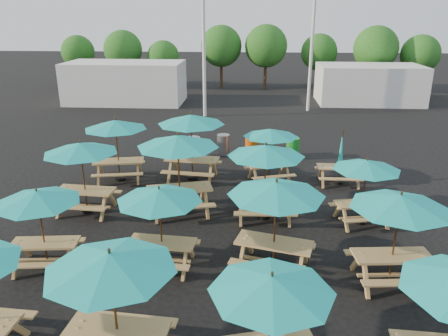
# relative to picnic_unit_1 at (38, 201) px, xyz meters

# --- Properties ---
(ground) EXTENTS (120.00, 120.00, 0.00)m
(ground) POSITION_rel_picnic_unit_1_xyz_m (4.14, 3.07, -1.81)
(ground) COLOR black
(ground) RESTS_ON ground
(picnic_unit_1) EXTENTS (2.24, 2.24, 2.07)m
(picnic_unit_1) POSITION_rel_picnic_unit_1_xyz_m (0.00, 0.00, 0.00)
(picnic_unit_1) COLOR #A77B4A
(picnic_unit_1) RESTS_ON ground
(picnic_unit_2) EXTENTS (2.43, 2.43, 2.33)m
(picnic_unit_2) POSITION_rel_picnic_unit_1_xyz_m (-0.15, 3.18, 0.22)
(picnic_unit_2) COLOR #A77B4A
(picnic_unit_2) RESTS_ON ground
(picnic_unit_3) EXTENTS (2.69, 2.69, 2.36)m
(picnic_unit_3) POSITION_rel_picnic_unit_1_xyz_m (0.07, 6.02, 0.25)
(picnic_unit_3) COLOR #A77B4A
(picnic_unit_3) RESTS_ON ground
(picnic_unit_4) EXTENTS (2.44, 2.44, 2.32)m
(picnic_unit_4) POSITION_rel_picnic_unit_1_xyz_m (2.74, -3.04, 0.21)
(picnic_unit_4) COLOR #A77B4A
(picnic_unit_4) RESTS_ON ground
(picnic_unit_5) EXTENTS (2.25, 2.25, 2.12)m
(picnic_unit_5) POSITION_rel_picnic_unit_1_xyz_m (2.89, 0.20, 0.04)
(picnic_unit_5) COLOR #A77B4A
(picnic_unit_5) RESTS_ON ground
(picnic_unit_6) EXTENTS (3.09, 3.09, 2.58)m
(picnic_unit_6) POSITION_rel_picnic_unit_1_xyz_m (2.82, 3.34, 0.44)
(picnic_unit_6) COLOR #A77B4A
(picnic_unit_6) RESTS_ON ground
(picnic_unit_7) EXTENTS (2.75, 2.75, 2.54)m
(picnic_unit_7) POSITION_rel_picnic_unit_1_xyz_m (2.82, 6.29, 0.41)
(picnic_unit_7) COLOR #A77B4A
(picnic_unit_7) RESTS_ON ground
(picnic_unit_8) EXTENTS (2.54, 2.54, 2.13)m
(picnic_unit_8) POSITION_rel_picnic_unit_1_xyz_m (5.41, -3.24, 0.04)
(picnic_unit_8) COLOR #A77B4A
(picnic_unit_8) RESTS_ON ground
(picnic_unit_9) EXTENTS (2.82, 2.82, 2.36)m
(picnic_unit_9) POSITION_rel_picnic_unit_1_xyz_m (5.64, 0.22, 0.25)
(picnic_unit_9) COLOR #A77B4A
(picnic_unit_9) RESTS_ON ground
(picnic_unit_10) EXTENTS (2.41, 2.41, 2.38)m
(picnic_unit_10) POSITION_rel_picnic_unit_1_xyz_m (5.47, 3.11, 0.27)
(picnic_unit_10) COLOR #A77B4A
(picnic_unit_10) RESTS_ON ground
(picnic_unit_11) EXTENTS (2.52, 2.52, 2.07)m
(picnic_unit_11) POSITION_rel_picnic_unit_1_xyz_m (5.73, 6.25, -0.01)
(picnic_unit_11) COLOR #A77B4A
(picnic_unit_11) RESTS_ON ground
(picnic_unit_13) EXTENTS (2.42, 2.42, 2.28)m
(picnic_unit_13) POSITION_rel_picnic_unit_1_xyz_m (8.35, -0.16, 0.18)
(picnic_unit_13) COLOR #A77B4A
(picnic_unit_13) RESTS_ON ground
(picnic_unit_14) EXTENTS (2.34, 2.34, 2.03)m
(picnic_unit_14) POSITION_rel_picnic_unit_1_xyz_m (8.39, 2.97, -0.04)
(picnic_unit_14) COLOR #A77B4A
(picnic_unit_14) RESTS_ON ground
(picnic_unit_15) EXTENTS (1.62, 1.41, 2.07)m
(picnic_unit_15) POSITION_rel_picnic_unit_1_xyz_m (8.30, 6.19, -0.96)
(picnic_unit_15) COLOR #A77B4A
(picnic_unit_15) RESTS_ON ground
(waste_bin_0) EXTENTS (0.57, 0.57, 0.92)m
(waste_bin_0) POSITION_rel_picnic_unit_1_xyz_m (2.52, 8.97, -1.35)
(waste_bin_0) COLOR gray
(waste_bin_0) RESTS_ON ground
(waste_bin_1) EXTENTS (0.57, 0.57, 0.92)m
(waste_bin_1) POSITION_rel_picnic_unit_1_xyz_m (3.79, 9.45, -1.35)
(waste_bin_1) COLOR gray
(waste_bin_1) RESTS_ON ground
(waste_bin_2) EXTENTS (0.57, 0.57, 0.92)m
(waste_bin_2) POSITION_rel_picnic_unit_1_xyz_m (5.05, 9.03, -1.35)
(waste_bin_2) COLOR #C6500B
(waste_bin_2) RESTS_ON ground
(waste_bin_3) EXTENTS (0.57, 0.57, 0.92)m
(waste_bin_3) POSITION_rel_picnic_unit_1_xyz_m (5.80, 9.29, -1.35)
(waste_bin_3) COLOR gray
(waste_bin_3) RESTS_ON ground
(waste_bin_4) EXTENTS (0.57, 0.57, 0.92)m
(waste_bin_4) POSITION_rel_picnic_unit_1_xyz_m (6.84, 9.11, -1.35)
(waste_bin_4) COLOR #188625
(waste_bin_4) RESTS_ON ground
(mast_0) EXTENTS (0.20, 0.20, 12.00)m
(mast_0) POSITION_rel_picnic_unit_1_xyz_m (2.14, 17.07, 4.19)
(mast_0) COLOR silver
(mast_0) RESTS_ON ground
(mast_1) EXTENTS (0.20, 0.20, 12.00)m
(mast_1) POSITION_rel_picnic_unit_1_xyz_m (8.64, 19.07, 4.19)
(mast_1) COLOR silver
(mast_1) RESTS_ON ground
(event_tent_0) EXTENTS (8.00, 4.00, 2.80)m
(event_tent_0) POSITION_rel_picnic_unit_1_xyz_m (-3.86, 21.07, -0.41)
(event_tent_0) COLOR silver
(event_tent_0) RESTS_ON ground
(event_tent_1) EXTENTS (7.00, 4.00, 2.60)m
(event_tent_1) POSITION_rel_picnic_unit_1_xyz_m (13.14, 22.07, -0.51)
(event_tent_1) COLOR silver
(event_tent_1) RESTS_ON ground
(tree_0) EXTENTS (2.80, 2.80, 4.24)m
(tree_0) POSITION_rel_picnic_unit_1_xyz_m (-9.93, 28.31, 1.02)
(tree_0) COLOR #382314
(tree_0) RESTS_ON ground
(tree_1) EXTENTS (3.11, 3.11, 4.72)m
(tree_1) POSITION_rel_picnic_unit_1_xyz_m (-5.61, 26.97, 1.34)
(tree_1) COLOR #382314
(tree_1) RESTS_ON ground
(tree_2) EXTENTS (2.59, 2.59, 3.93)m
(tree_2) POSITION_rel_picnic_unit_1_xyz_m (-2.25, 26.72, 0.81)
(tree_2) COLOR #382314
(tree_2) RESTS_ON ground
(tree_3) EXTENTS (3.36, 3.36, 5.09)m
(tree_3) POSITION_rel_picnic_unit_1_xyz_m (2.39, 27.78, 1.60)
(tree_3) COLOR #382314
(tree_3) RESTS_ON ground
(tree_4) EXTENTS (3.41, 3.41, 5.17)m
(tree_4) POSITION_rel_picnic_unit_1_xyz_m (6.04, 27.32, 1.65)
(tree_4) COLOR #382314
(tree_4) RESTS_ON ground
(tree_5) EXTENTS (2.94, 2.94, 4.45)m
(tree_5) POSITION_rel_picnic_unit_1_xyz_m (10.36, 27.74, 1.16)
(tree_5) COLOR #382314
(tree_5) RESTS_ON ground
(tree_6) EXTENTS (3.38, 3.38, 5.13)m
(tree_6) POSITION_rel_picnic_unit_1_xyz_m (14.37, 25.96, 1.62)
(tree_6) COLOR #382314
(tree_6) RESTS_ON ground
(tree_7) EXTENTS (2.95, 2.95, 4.48)m
(tree_7) POSITION_rel_picnic_unit_1_xyz_m (17.76, 25.99, 1.18)
(tree_7) COLOR #382314
(tree_7) RESTS_ON ground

